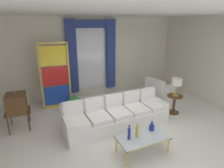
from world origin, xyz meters
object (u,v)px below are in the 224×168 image
at_px(table_lamp_brass, 177,83).
at_px(couch_white_long, 116,115).
at_px(bottle_amber_squat, 129,133).
at_px(armchair_white, 159,91).
at_px(vintage_tv, 16,104).
at_px(bottle_blue_decanter, 152,127).
at_px(coffee_table, 143,138).
at_px(round_side_table, 174,103).
at_px(bottle_crystal_tall, 137,131).
at_px(stained_glass_divider, 55,77).
at_px(peacock_figurine, 75,103).

bearing_deg(table_lamp_brass, couch_white_long, 176.54).
distance_m(bottle_amber_squat, armchair_white, 3.49).
bearing_deg(vintage_tv, bottle_amber_squat, -44.89).
height_order(couch_white_long, bottle_blue_decanter, couch_white_long).
distance_m(coffee_table, vintage_tv, 3.38).
bearing_deg(round_side_table, coffee_table, -148.54).
xyz_separation_m(bottle_crystal_tall, round_side_table, (2.10, 1.16, -0.19)).
relative_size(bottle_blue_decanter, round_side_table, 0.38).
distance_m(coffee_table, round_side_table, 2.31).
relative_size(bottle_amber_squat, stained_glass_divider, 0.16).
relative_size(coffee_table, armchair_white, 1.16).
relative_size(bottle_blue_decanter, vintage_tv, 0.17).
distance_m(bottle_blue_decanter, bottle_crystal_tall, 0.46).
height_order(armchair_white, stained_glass_divider, stained_glass_divider).
relative_size(bottle_amber_squat, peacock_figurine, 0.58).
bearing_deg(peacock_figurine, coffee_table, -72.66).
height_order(bottle_amber_squat, vintage_tv, vintage_tv).
height_order(armchair_white, table_lamp_brass, table_lamp_brass).
xyz_separation_m(bottle_crystal_tall, peacock_figurine, (-0.74, 2.71, -0.33)).
bearing_deg(bottle_crystal_tall, vintage_tv, 137.52).
distance_m(couch_white_long, stained_glass_divider, 2.40).
distance_m(bottle_amber_squat, vintage_tv, 3.10).
xyz_separation_m(vintage_tv, round_side_table, (4.48, -1.03, -0.37)).
bearing_deg(coffee_table, round_side_table, 31.46).
height_order(couch_white_long, coffee_table, couch_white_long).
bearing_deg(stained_glass_divider, round_side_table, -30.69).
relative_size(couch_white_long, table_lamp_brass, 5.15).
bearing_deg(peacock_figurine, stained_glass_divider, 139.44).
bearing_deg(armchair_white, bottle_crystal_tall, -135.73).
height_order(bottle_crystal_tall, round_side_table, bottle_crystal_tall).
xyz_separation_m(couch_white_long, armchair_white, (2.29, 1.05, -0.02)).
bearing_deg(vintage_tv, armchair_white, 1.75).
height_order(coffee_table, stained_glass_divider, stained_glass_divider).
bearing_deg(bottle_crystal_tall, stained_glass_divider, 111.36).
bearing_deg(peacock_figurine, table_lamp_brass, -28.74).
bearing_deg(stained_glass_divider, bottle_blue_decanter, -61.18).
relative_size(armchair_white, table_lamp_brass, 1.68).
distance_m(armchair_white, stained_glass_divider, 3.78).
bearing_deg(bottle_crystal_tall, coffee_table, -20.48).
distance_m(couch_white_long, bottle_blue_decanter, 1.26).
distance_m(coffee_table, bottle_amber_squat, 0.37).
height_order(coffee_table, bottle_crystal_tall, bottle_crystal_tall).
xyz_separation_m(bottle_amber_squat, round_side_table, (2.29, 1.16, -0.20)).
relative_size(vintage_tv, stained_glass_divider, 0.61).
distance_m(bottle_blue_decanter, round_side_table, 1.97).
xyz_separation_m(coffee_table, peacock_figurine, (-0.86, 2.76, -0.15)).
height_order(coffee_table, bottle_blue_decanter, bottle_blue_decanter).
bearing_deg(couch_white_long, bottle_crystal_tall, -94.41).
bearing_deg(bottle_crystal_tall, bottle_blue_decanter, 11.14).
relative_size(couch_white_long, round_side_table, 4.94).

